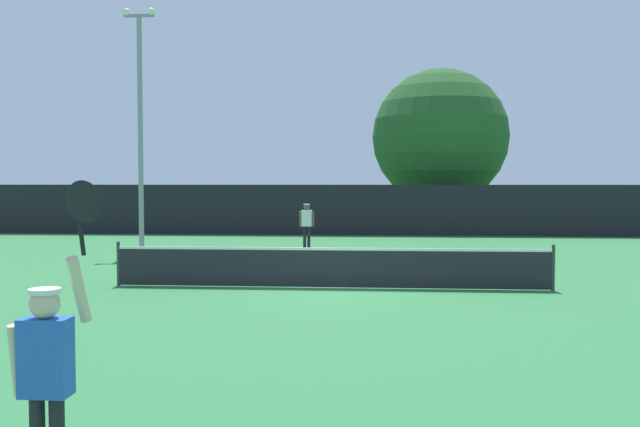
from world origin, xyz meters
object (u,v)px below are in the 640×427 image
light_pole (140,115)px  large_tree (440,137)px  parked_car_mid (476,212)px  player_receiving (307,221)px  player_serving (48,360)px  tennis_ball (259,271)px  parked_car_near (309,211)px

light_pole → large_tree: bearing=47.7°
large_tree → parked_car_mid: 5.49m
player_receiving → light_pole: bearing=16.0°
player_serving → large_tree: bearing=79.0°
tennis_ball → large_tree: size_ratio=0.01×
player_serving → large_tree: (6.21, 31.88, 3.83)m
player_serving → parked_car_mid: 35.63m
player_receiving → parked_car_mid: bearing=-120.8°
player_receiving → tennis_ball: player_receiving is taller
player_receiving → large_tree: bearing=-118.1°
player_serving → player_receiving: 20.42m
player_serving → light_pole: (-5.74, 18.75, 3.81)m
player_serving → large_tree: 32.71m
parked_car_near → parked_car_mid: (9.75, -1.21, 0.00)m
player_serving → parked_car_near: (-1.21, 35.80, -0.34)m
player_receiving → light_pole: light_pole is taller
large_tree → parked_car_near: (-7.43, 3.92, -4.17)m
player_serving → light_pole: light_pole is taller
parked_car_mid → large_tree: bearing=-131.1°
tennis_ball → light_pole: size_ratio=0.01×
tennis_ball → parked_car_near: size_ratio=0.02×
light_pole → parked_car_near: light_pole is taller
large_tree → parked_car_mid: large_tree is taller
tennis_ball → parked_car_mid: 22.96m
player_serving → light_pole: 19.98m
light_pole → parked_car_mid: size_ratio=2.07×
parked_car_near → tennis_ball: bearing=-95.2°
parked_car_near → parked_car_mid: same height
light_pole → player_serving: bearing=-73.0°
tennis_ball → light_pole: (-5.15, 5.22, 4.89)m
player_receiving → light_pole: 7.20m
light_pole → parked_car_near: size_ratio=1.98×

